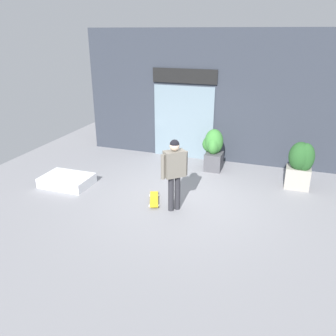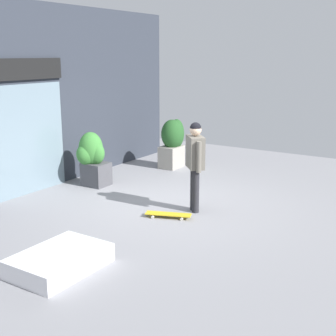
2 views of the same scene
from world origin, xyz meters
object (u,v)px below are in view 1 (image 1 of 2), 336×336
object	(u,v)px
skateboard	(154,199)
skateboarder	(174,168)
planter_box_left	(301,162)
planter_box_right	(213,147)

from	to	relation	value
skateboard	skateboarder	bearing A→B (deg)	-131.18
skateboarder	planter_box_left	size ratio (longest dim) A/B	1.34
skateboard	planter_box_left	distance (m)	3.89
skateboard	planter_box_left	bearing A→B (deg)	-80.10
skateboarder	skateboard	xyz separation A→B (m)	(-0.58, 0.21, -0.97)
skateboarder	skateboard	size ratio (longest dim) A/B	1.99
skateboarder	skateboard	bearing A→B (deg)	26.42
skateboard	planter_box_right	bearing A→B (deg)	-39.62
skateboard	planter_box_right	distance (m)	2.79
skateboarder	planter_box_left	distance (m)	3.49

